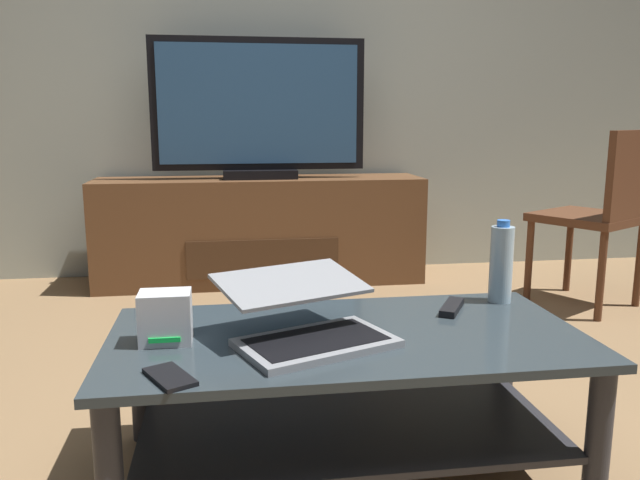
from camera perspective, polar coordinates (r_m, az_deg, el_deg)
The scene contains 11 objects.
ground_plane at distance 1.92m, azimuth 1.89°, elevation -18.26°, with size 7.68×7.68×0.00m, color olive.
back_wall at distance 3.96m, azimuth -4.19°, elevation 17.63°, with size 6.40×0.12×2.80m, color #A8B2A8.
coffee_table at distance 1.70m, azimuth 2.40°, elevation -12.18°, with size 1.22×0.62×0.39m.
media_cabinet at distance 3.66m, azimuth -5.35°, elevation 0.87°, with size 1.85×0.43×0.60m.
television at distance 3.58m, azimuth -5.52°, elevation 11.45°, with size 1.17×0.20×0.77m.
dining_chair at distance 3.38m, azimuth 24.17°, elevation 2.59°, with size 0.60×0.60×0.88m.
laptop at distance 1.59m, azimuth -1.29°, elevation -7.02°, with size 0.47×0.47×0.15m.
router_box at distance 1.62m, azimuth -13.74°, elevation -6.78°, with size 0.13×0.10×0.13m.
water_bottle_near at distance 1.98m, azimuth 16.00°, elevation -2.04°, with size 0.07×0.07×0.25m.
cell_phone at distance 1.42m, azimuth -13.37°, elevation -11.90°, with size 0.07×0.14×0.01m, color black.
tv_remote at distance 1.88m, azimuth 11.78°, elevation -5.94°, with size 0.04×0.16×0.02m, color black.
Camera 1 is at (-0.31, -1.65, 0.94)m, focal length 35.55 mm.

